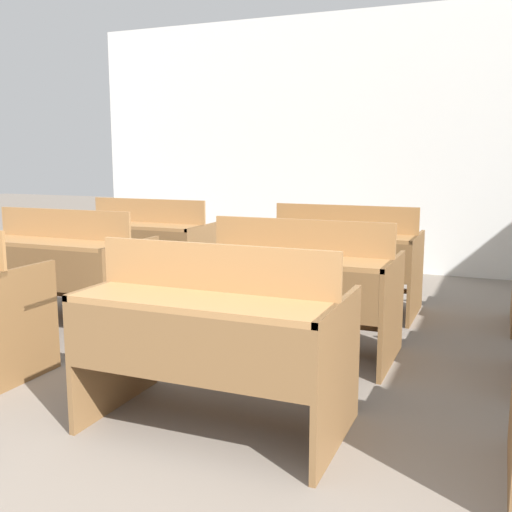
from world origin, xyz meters
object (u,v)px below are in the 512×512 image
at_px(bench_second_center, 300,285).
at_px(bench_third_center, 344,257).
at_px(bench_second_left, 64,265).
at_px(bench_third_left, 149,244).
at_px(bench_front_center, 214,334).

relative_size(bench_second_center, bench_third_center, 1.00).
distance_m(bench_second_left, bench_second_center, 1.89).
height_order(bench_second_left, bench_third_left, same).
distance_m(bench_second_center, bench_third_center, 1.20).
bearing_deg(bench_third_center, bench_second_center, -89.04).
bearing_deg(bench_front_center, bench_second_left, 147.55).
bearing_deg(bench_third_left, bench_second_left, -89.20).
relative_size(bench_third_left, bench_third_center, 1.00).
bearing_deg(bench_second_center, bench_second_left, 179.76).
distance_m(bench_third_left, bench_third_center, 1.89).
bearing_deg(bench_third_center, bench_third_left, 179.77).
height_order(bench_second_left, bench_second_center, same).
xyz_separation_m(bench_front_center, bench_second_center, (0.03, 1.18, 0.00)).
bearing_deg(bench_front_center, bench_third_center, 89.79).
bearing_deg(bench_second_center, bench_third_center, 90.96).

